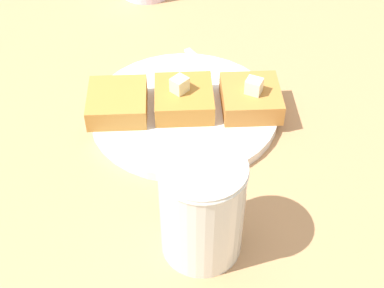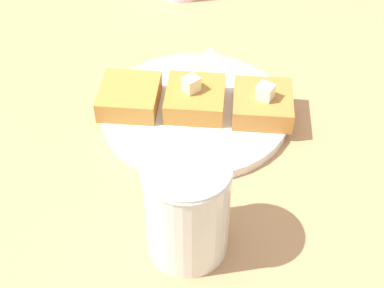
# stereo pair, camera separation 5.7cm
# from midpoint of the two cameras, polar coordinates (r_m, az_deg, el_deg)

# --- Properties ---
(table_surface) EXTENTS (1.24, 1.24, 0.03)m
(table_surface) POSITION_cam_midpoint_polar(r_m,az_deg,el_deg) (0.68, -4.35, 2.03)
(table_surface) COLOR tan
(table_surface) RESTS_ON ground
(plate) EXTENTS (0.24, 0.24, 0.01)m
(plate) POSITION_cam_midpoint_polar(r_m,az_deg,el_deg) (0.67, -3.24, 3.34)
(plate) COLOR silver
(plate) RESTS_ON table_surface
(toast_slice_left) EXTENTS (0.08, 0.09, 0.03)m
(toast_slice_left) POSITION_cam_midpoint_polar(r_m,az_deg,el_deg) (0.66, 3.83, 4.79)
(toast_slice_left) COLOR #B07334
(toast_slice_left) RESTS_ON plate
(toast_slice_middle) EXTENTS (0.08, 0.09, 0.03)m
(toast_slice_middle) POSITION_cam_midpoint_polar(r_m,az_deg,el_deg) (0.66, -3.31, 4.57)
(toast_slice_middle) COLOR #B07530
(toast_slice_middle) RESTS_ON plate
(toast_slice_right) EXTENTS (0.08, 0.09, 0.03)m
(toast_slice_right) POSITION_cam_midpoint_polar(r_m,az_deg,el_deg) (0.67, -10.41, 4.28)
(toast_slice_right) COLOR #B17B35
(toast_slice_right) RESTS_ON plate
(butter_pat_primary) EXTENTS (0.02, 0.02, 0.02)m
(butter_pat_primary) POSITION_cam_midpoint_polar(r_m,az_deg,el_deg) (0.64, 4.10, 6.07)
(butter_pat_primary) COLOR #F0EACB
(butter_pat_primary) RESTS_ON toast_slice_left
(butter_pat_secondary) EXTENTS (0.02, 0.02, 0.02)m
(butter_pat_secondary) POSITION_cam_midpoint_polar(r_m,az_deg,el_deg) (0.65, -3.92, 6.30)
(butter_pat_secondary) COLOR #F0EAB3
(butter_pat_secondary) RESTS_ON toast_slice_middle
(fork) EXTENTS (0.07, 0.16, 0.00)m
(fork) POSITION_cam_midpoint_polar(r_m,az_deg,el_deg) (0.71, 1.17, 6.55)
(fork) COLOR silver
(fork) RESTS_ON plate
(syrup_jar) EXTENTS (0.08, 0.08, 0.11)m
(syrup_jar) POSITION_cam_midpoint_polar(r_m,az_deg,el_deg) (0.50, -2.22, -7.38)
(syrup_jar) COLOR #331508
(syrup_jar) RESTS_ON table_surface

